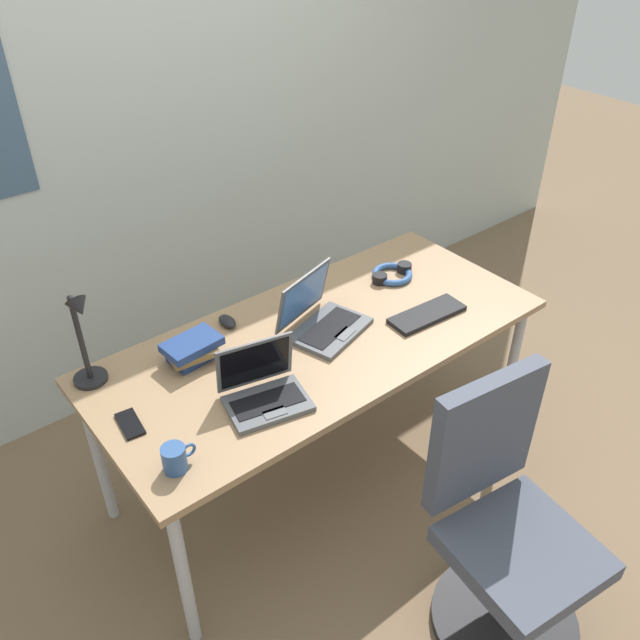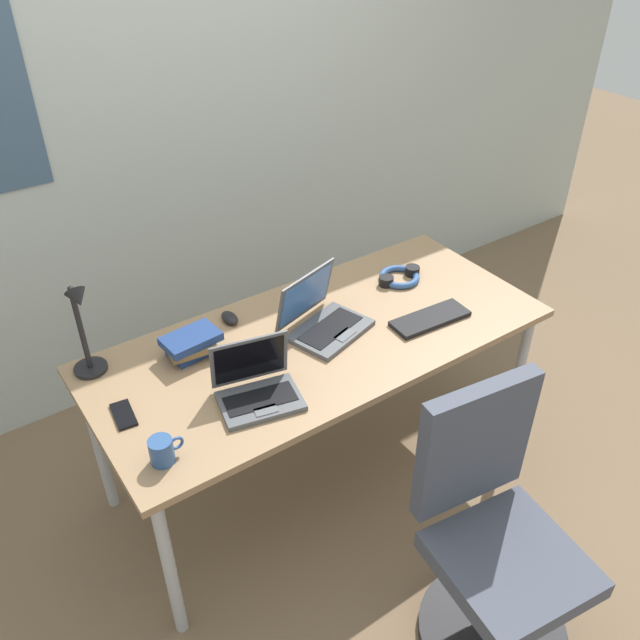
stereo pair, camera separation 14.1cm
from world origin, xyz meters
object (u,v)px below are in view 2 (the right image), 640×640
object	(u,v)px
headphones	(399,277)
book_stack	(191,344)
computer_mouse	(230,318)
cell_phone	(124,415)
laptop_mid_desk	(323,319)
office_chair	(493,548)
laptop_front_left	(257,388)
coffee_mug	(162,451)
desk_lamp	(83,331)
external_keyboard	(430,319)

from	to	relation	value
headphones	book_stack	xyz separation A→B (m)	(-0.98, 0.04, 0.03)
computer_mouse	headphones	world-z (taller)	headphones
cell_phone	headphones	world-z (taller)	headphones
laptop_mid_desk	cell_phone	world-z (taller)	laptop_mid_desk
computer_mouse	office_chair	size ratio (longest dim) A/B	0.10
headphones	laptop_front_left	bearing A→B (deg)	-160.96
laptop_mid_desk	coffee_mug	xyz separation A→B (m)	(-0.80, -0.29, -0.00)
computer_mouse	book_stack	bearing A→B (deg)	-152.35
laptop_mid_desk	headphones	size ratio (longest dim) A/B	1.74
desk_lamp	cell_phone	bearing A→B (deg)	-88.21
desk_lamp	headphones	size ratio (longest dim) A/B	1.87
desk_lamp	coffee_mug	world-z (taller)	desk_lamp
external_keyboard	computer_mouse	xyz separation A→B (m)	(-0.66, 0.46, 0.01)
headphones	office_chair	distance (m)	1.21
laptop_front_left	laptop_mid_desk	size ratio (longest dim) A/B	0.85
cell_phone	office_chair	xyz separation A→B (m)	(0.86, -0.92, -0.35)
laptop_front_left	book_stack	xyz separation A→B (m)	(-0.08, 0.35, 0.01)
laptop_mid_desk	book_stack	bearing A→B (deg)	163.71
computer_mouse	coffee_mug	bearing A→B (deg)	-133.04
laptop_front_left	office_chair	distance (m)	0.95
laptop_front_left	external_keyboard	distance (m)	0.80
coffee_mug	book_stack	bearing A→B (deg)	54.86
cell_phone	coffee_mug	world-z (taller)	coffee_mug
external_keyboard	headphones	bearing A→B (deg)	75.91
external_keyboard	laptop_mid_desk	bearing A→B (deg)	156.63
laptop_mid_desk	external_keyboard	world-z (taller)	laptop_mid_desk
cell_phone	desk_lamp	bearing A→B (deg)	98.56
computer_mouse	coffee_mug	size ratio (longest dim) A/B	0.85
external_keyboard	coffee_mug	distance (m)	1.19
book_stack	office_chair	size ratio (longest dim) A/B	0.22
book_stack	laptop_front_left	bearing A→B (deg)	-76.86
laptop_mid_desk	book_stack	size ratio (longest dim) A/B	1.72
headphones	office_chair	world-z (taller)	office_chair
office_chair	cell_phone	bearing A→B (deg)	132.85
cell_phone	book_stack	world-z (taller)	book_stack
computer_mouse	cell_phone	world-z (taller)	computer_mouse
laptop_mid_desk	book_stack	distance (m)	0.52
coffee_mug	office_chair	bearing A→B (deg)	-38.56
external_keyboard	coffee_mug	size ratio (longest dim) A/B	2.92
laptop_front_left	headphones	world-z (taller)	laptop_front_left
computer_mouse	office_chair	bearing A→B (deg)	-74.90
desk_lamp	book_stack	distance (m)	0.38
desk_lamp	laptop_front_left	size ratio (longest dim) A/B	1.27
external_keyboard	desk_lamp	bearing A→B (deg)	164.24
desk_lamp	book_stack	xyz separation A→B (m)	(0.34, -0.09, -0.15)
computer_mouse	office_chair	world-z (taller)	office_chair
laptop_mid_desk	external_keyboard	xyz separation A→B (m)	(0.39, -0.20, -0.04)
desk_lamp	laptop_mid_desk	size ratio (longest dim) A/B	1.07
desk_lamp	book_stack	size ratio (longest dim) A/B	1.85
desk_lamp	book_stack	world-z (taller)	desk_lamp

